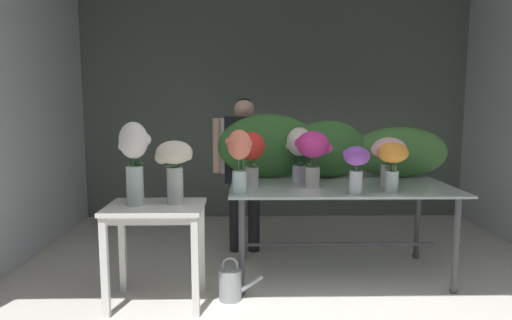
# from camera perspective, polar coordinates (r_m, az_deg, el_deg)

# --- Properties ---
(ground_plane) EXTENTS (8.40, 8.40, 0.00)m
(ground_plane) POSITION_cam_1_polar(r_m,az_deg,el_deg) (4.36, 3.88, -13.24)
(ground_plane) COLOR silver
(wall_back) EXTENTS (5.17, 0.12, 2.89)m
(wall_back) POSITION_cam_1_polar(r_m,az_deg,el_deg) (5.99, 2.42, 6.49)
(wall_back) COLOR slate
(wall_back) RESTS_ON ground
(wall_left) EXTENTS (0.12, 3.94, 2.89)m
(wall_left) POSITION_cam_1_polar(r_m,az_deg,el_deg) (4.63, -29.85, 5.31)
(wall_left) COLOR silver
(wall_left) RESTS_ON ground
(display_table_glass) EXTENTS (1.91, 1.01, 0.82)m
(display_table_glass) POSITION_cam_1_polar(r_m,az_deg,el_deg) (3.99, 10.68, -4.75)
(display_table_glass) COLOR silver
(display_table_glass) RESTS_ON ground
(side_table_white) EXTENTS (0.72, 0.53, 0.77)m
(side_table_white) POSITION_cam_1_polar(r_m,az_deg,el_deg) (3.46, -12.75, -7.48)
(side_table_white) COLOR white
(side_table_white) RESTS_ON ground
(florist) EXTENTS (0.64, 0.24, 1.58)m
(florist) POSITION_cam_1_polar(r_m,az_deg,el_deg) (4.51, -1.51, 0.32)
(florist) COLOR #232328
(florist) RESTS_ON ground
(foliage_backdrop) EXTENTS (2.20, 0.32, 0.61)m
(foliage_backdrop) POSITION_cam_1_polar(r_m,az_deg,el_deg) (4.30, 9.56, 1.37)
(foliage_backdrop) COLOR #387033
(foliage_backdrop) RESTS_ON display_table_glass
(vase_violet_freesia) EXTENTS (0.21, 0.20, 0.38)m
(vase_violet_freesia) POSITION_cam_1_polar(r_m,az_deg,el_deg) (3.54, 12.71, -0.55)
(vase_violet_freesia) COLOR silver
(vase_violet_freesia) RESTS_ON display_table_glass
(vase_sunset_dahlias) EXTENTS (0.24, 0.24, 0.40)m
(vase_sunset_dahlias) POSITION_cam_1_polar(r_m,az_deg,el_deg) (3.68, 17.01, 0.08)
(vase_sunset_dahlias) COLOR silver
(vase_sunset_dahlias) RESTS_ON display_table_glass
(vase_blush_carnations) EXTENTS (0.30, 0.28, 0.42)m
(vase_blush_carnations) POSITION_cam_1_polar(r_m,az_deg,el_deg) (3.94, 16.57, 0.61)
(vase_blush_carnations) COLOR silver
(vase_blush_carnations) RESTS_ON display_table_glass
(vase_ivory_ranunculus) EXTENTS (0.27, 0.23, 0.49)m
(vase_ivory_ranunculus) POSITION_cam_1_polar(r_m,az_deg,el_deg) (4.05, 5.61, 1.59)
(vase_ivory_ranunculus) COLOR silver
(vase_ivory_ranunculus) RESTS_ON display_table_glass
(vase_coral_tulips) EXTENTS (0.21, 0.19, 0.51)m
(vase_coral_tulips) POSITION_cam_1_polar(r_m,az_deg,el_deg) (3.47, -2.12, 0.63)
(vase_coral_tulips) COLOR silver
(vase_coral_tulips) RESTS_ON display_table_glass
(vase_magenta_peonies) EXTENTS (0.32, 0.27, 0.48)m
(vase_magenta_peonies) POSITION_cam_1_polar(r_m,az_deg,el_deg) (3.77, 7.29, 1.19)
(vase_magenta_peonies) COLOR silver
(vase_magenta_peonies) RESTS_ON display_table_glass
(vase_scarlet_snapdragons) EXTENTS (0.23, 0.22, 0.47)m
(vase_scarlet_snapdragons) POSITION_cam_1_polar(r_m,az_deg,el_deg) (3.78, -0.54, 0.87)
(vase_scarlet_snapdragons) COLOR silver
(vase_scarlet_snapdragons) RESTS_ON display_table_glass
(vase_white_roses_tall) EXTENTS (0.24, 0.21, 0.62)m
(vase_white_roses_tall) POSITION_cam_1_polar(r_m,az_deg,el_deg) (3.40, -15.31, 0.39)
(vase_white_roses_tall) COLOR silver
(vase_white_roses_tall) RESTS_ON side_table_white
(vase_cream_lisianthus_tall) EXTENTS (0.28, 0.27, 0.48)m
(vase_cream_lisianthus_tall) POSITION_cam_1_polar(r_m,az_deg,el_deg) (3.40, -10.45, -0.39)
(vase_cream_lisianthus_tall) COLOR silver
(vase_cream_lisianthus_tall) RESTS_ON side_table_white
(watering_can) EXTENTS (0.35, 0.18, 0.34)m
(watering_can) POSITION_cam_1_polar(r_m,az_deg,el_deg) (3.61, -3.25, -15.55)
(watering_can) COLOR #999EA3
(watering_can) RESTS_ON ground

